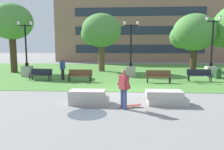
% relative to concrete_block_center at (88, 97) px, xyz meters
% --- Properties ---
extents(ground_plane, '(140.00, 140.00, 0.00)m').
position_rel_concrete_block_center_xyz_m(ground_plane, '(1.91, 2.64, -0.31)').
color(ground_plane, gray).
extents(grass_lawn, '(40.00, 20.00, 0.02)m').
position_rel_concrete_block_center_xyz_m(grass_lawn, '(1.91, 12.64, -0.30)').
color(grass_lawn, '#4C8438').
rests_on(grass_lawn, ground).
extents(concrete_block_center, '(1.82, 0.90, 0.64)m').
position_rel_concrete_block_center_xyz_m(concrete_block_center, '(0.00, 0.00, 0.00)').
color(concrete_block_center, '#B2ADA3').
rests_on(concrete_block_center, ground).
extents(concrete_block_left, '(1.88, 0.90, 0.64)m').
position_rel_concrete_block_center_xyz_m(concrete_block_left, '(3.59, 0.15, 0.00)').
color(concrete_block_left, '#B2ADA3').
rests_on(concrete_block_left, ground).
extents(person_skateboarder, '(0.62, 1.03, 1.71)m').
position_rel_concrete_block_center_xyz_m(person_skateboarder, '(1.65, -0.76, 0.66)').
color(person_skateboarder, '#384C7A').
rests_on(person_skateboarder, ground).
extents(skateboard, '(1.03, 0.51, 0.14)m').
position_rel_concrete_block_center_xyz_m(skateboard, '(1.91, -0.55, -0.22)').
color(skateboard, maroon).
rests_on(skateboard, ground).
extents(puddle, '(1.57, 1.57, 0.01)m').
position_rel_concrete_block_center_xyz_m(puddle, '(0.22, -1.55, -0.30)').
color(puddle, '#47515B').
rests_on(puddle, ground).
extents(park_bench_near_left, '(1.81, 0.55, 0.90)m').
position_rel_concrete_block_center_xyz_m(park_bench_near_left, '(4.11, 6.08, 0.23)').
color(park_bench_near_left, brown).
rests_on(park_bench_near_left, grass_lawn).
extents(park_bench_near_right, '(1.82, 0.61, 0.90)m').
position_rel_concrete_block_center_xyz_m(park_bench_near_right, '(7.31, 6.96, 0.23)').
color(park_bench_near_right, '#1E232D').
rests_on(park_bench_near_right, grass_lawn).
extents(park_bench_far_left, '(1.82, 0.59, 0.90)m').
position_rel_concrete_block_center_xyz_m(park_bench_far_left, '(-1.70, 6.16, 0.23)').
color(park_bench_far_left, brown).
rests_on(park_bench_far_left, grass_lawn).
extents(park_bench_far_right, '(1.86, 0.79, 0.90)m').
position_rel_concrete_block_center_xyz_m(park_bench_far_right, '(-4.88, 6.58, 0.23)').
color(park_bench_far_right, '#1E232D').
rests_on(park_bench_far_right, grass_lawn).
extents(lamp_post_left, '(1.32, 0.80, 5.23)m').
position_rel_concrete_block_center_xyz_m(lamp_post_left, '(9.08, 9.48, 0.77)').
color(lamp_post_left, '#ADA89E').
rests_on(lamp_post_left, grass_lawn).
extents(lamp_post_center, '(1.32, 0.80, 4.89)m').
position_rel_concrete_block_center_xyz_m(lamp_post_center, '(-6.97, 8.73, 0.71)').
color(lamp_post_center, '#ADA89E').
rests_on(lamp_post_center, grass_lawn).
extents(lamp_post_right, '(1.32, 0.80, 4.88)m').
position_rel_concrete_block_center_xyz_m(lamp_post_right, '(2.14, 9.02, 0.71)').
color(lamp_post_right, gray).
rests_on(lamp_post_right, grass_lawn).
extents(tree_far_right, '(4.30, 4.10, 6.02)m').
position_rel_concrete_block_center_xyz_m(tree_far_right, '(-0.91, 13.20, 3.91)').
color(tree_far_right, brown).
rests_on(tree_far_right, grass_lawn).
extents(tree_near_right, '(4.78, 4.55, 6.03)m').
position_rel_concrete_block_center_xyz_m(tree_near_right, '(8.88, 14.06, 3.74)').
color(tree_near_right, '#42301E').
rests_on(tree_near_right, grass_lawn).
extents(tree_far_left, '(4.37, 4.16, 6.84)m').
position_rel_concrete_block_center_xyz_m(tree_far_left, '(-9.66, 11.50, 4.68)').
color(tree_far_left, '#42301E').
rests_on(tree_far_left, grass_lawn).
extents(trash_bin, '(0.49, 0.49, 0.96)m').
position_rel_concrete_block_center_xyz_m(trash_bin, '(9.27, 8.35, 0.20)').
color(trash_bin, '#234C28').
rests_on(trash_bin, grass_lawn).
extents(person_bystander_near_lawn, '(0.35, 0.62, 1.71)m').
position_rel_concrete_block_center_xyz_m(person_bystander_near_lawn, '(-3.25, 6.96, 0.68)').
color(person_bystander_near_lawn, '#28282D').
rests_on(person_bystander_near_lawn, grass_lawn).
extents(building_facade_distant, '(28.31, 1.03, 12.55)m').
position_rel_concrete_block_center_xyz_m(building_facade_distant, '(3.87, 27.14, 5.96)').
color(building_facade_distant, '#8E6B56').
rests_on(building_facade_distant, ground).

